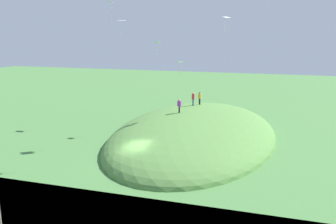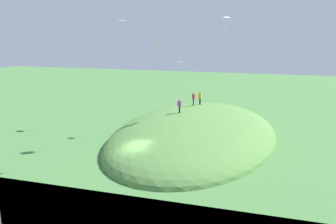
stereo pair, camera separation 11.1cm
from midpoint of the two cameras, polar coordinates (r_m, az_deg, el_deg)
name	(u,v)px [view 2 (the right image)]	position (r m, az deg, el deg)	size (l,w,h in m)	color
ground_plane	(134,164)	(32.89, -5.32, -8.33)	(160.00, 160.00, 0.00)	#487B3E
grass_hill	(195,136)	(41.61, 4.38, -3.83)	(31.03, 18.12, 5.33)	#54853F
person_on_hilltop	(180,104)	(41.34, 1.92, 1.23)	(0.61, 0.61, 1.62)	black
person_walking_path	(194,97)	(46.22, 4.15, 2.38)	(0.39, 0.39, 1.77)	#1B2D4D
person_with_child	(200,97)	(47.44, 5.19, 2.44)	(0.62, 0.62, 1.70)	black
kite_0	(157,44)	(42.53, -1.64, 10.85)	(0.64, 0.73, 1.78)	white
kite_3	(121,21)	(46.64, -7.36, 14.12)	(0.78, 1.04, 1.95)	white
kite_4	(111,4)	(41.68, -9.06, 16.66)	(0.98, 0.84, 2.13)	white
kite_5	(227,19)	(42.55, 9.41, 14.47)	(1.03, 0.96, 1.95)	white
kite_6	(181,63)	(40.66, 2.18, 7.87)	(1.15, 1.14, 1.69)	white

